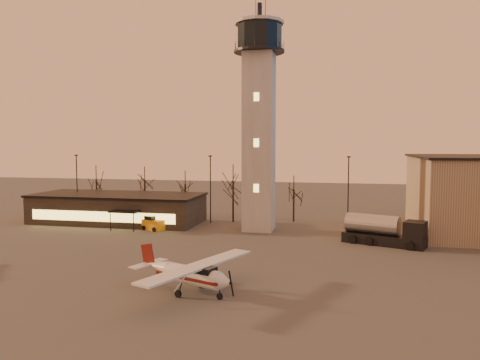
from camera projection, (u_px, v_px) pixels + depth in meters
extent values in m
plane|color=#464441|center=(190.00, 302.00, 35.13)|extent=(220.00, 220.00, 0.00)
cube|color=#999791|center=(259.00, 143.00, 63.41)|extent=(4.00, 4.00, 24.00)
cylinder|color=black|center=(259.00, 52.00, 62.46)|extent=(6.80, 6.80, 0.30)
cylinder|color=black|center=(259.00, 38.00, 62.31)|extent=(6.00, 6.00, 3.40)
cylinder|color=#999791|center=(259.00, 23.00, 62.16)|extent=(6.60, 6.60, 0.40)
cylinder|color=black|center=(259.00, 12.00, 62.05)|extent=(0.70, 0.70, 2.40)
cube|color=black|center=(118.00, 209.00, 70.79)|extent=(25.00, 10.00, 4.00)
cube|color=black|center=(118.00, 195.00, 70.62)|extent=(25.40, 10.40, 0.30)
cube|color=#EBC452|center=(101.00, 217.00, 65.93)|extent=(22.00, 0.08, 1.40)
cube|color=black|center=(124.00, 211.00, 64.05)|extent=(4.00, 2.00, 0.20)
cylinder|color=black|center=(77.00, 187.00, 74.19)|extent=(0.16, 0.16, 10.00)
cube|color=black|center=(76.00, 155.00, 73.79)|extent=(0.50, 0.25, 0.18)
cylinder|color=black|center=(210.00, 190.00, 69.55)|extent=(0.16, 0.16, 10.00)
cube|color=black|center=(210.00, 156.00, 69.15)|extent=(0.50, 0.25, 0.18)
cylinder|color=black|center=(348.00, 193.00, 65.33)|extent=(0.16, 0.16, 10.00)
cube|color=black|center=(349.00, 157.00, 64.93)|extent=(0.50, 0.25, 0.18)
cylinder|color=black|center=(97.00, 196.00, 80.20)|extent=(0.28, 0.28, 5.74)
cylinder|color=black|center=(185.00, 200.00, 76.85)|extent=(0.28, 0.28, 5.25)
cylinder|color=black|center=(233.00, 202.00, 71.02)|extent=(0.28, 0.28, 6.16)
cylinder|color=black|center=(294.00, 205.00, 71.11)|extent=(0.28, 0.28, 4.97)
cylinder|color=black|center=(145.00, 196.00, 80.47)|extent=(0.28, 0.28, 5.60)
cylinder|color=beige|center=(193.00, 276.00, 37.14)|extent=(5.42, 3.33, 1.48)
cone|color=beige|center=(224.00, 282.00, 35.42)|extent=(1.48, 1.70, 1.41)
cone|color=beige|center=(158.00, 267.00, 39.30)|extent=(3.01, 2.19, 1.25)
cube|color=black|center=(204.00, 272.00, 36.46)|extent=(2.03, 1.75, 0.80)
cube|color=#52110B|center=(191.00, 276.00, 37.27)|extent=(6.28, 3.72, 0.25)
cube|color=beige|center=(199.00, 266.00, 36.75)|extent=(6.27, 12.28, 0.16)
cube|color=beige|center=(149.00, 263.00, 39.86)|extent=(2.36, 3.88, 0.09)
cube|color=#52110B|center=(148.00, 254.00, 39.86)|extent=(1.50, 0.68, 1.93)
cube|color=black|center=(383.00, 240.00, 55.09)|extent=(9.74, 5.84, 1.22)
cube|color=black|center=(415.00, 230.00, 53.04)|extent=(2.98, 3.17, 1.99)
cube|color=black|center=(422.00, 228.00, 52.59)|extent=(0.85, 2.00, 1.11)
cylinder|color=#A3A3A8|center=(373.00, 224.00, 55.68)|extent=(6.62, 4.39, 2.32)
cube|color=orange|center=(154.00, 225.00, 64.37)|extent=(3.50, 2.80, 1.44)
cube|color=black|center=(152.00, 219.00, 64.55)|extent=(1.92, 1.92, 0.83)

